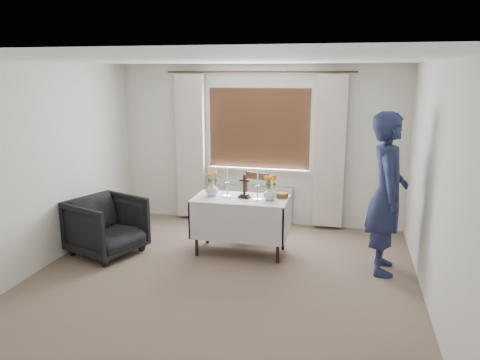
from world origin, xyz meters
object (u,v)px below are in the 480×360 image
(person, at_px, (387,194))
(flower_vase_right, at_px, (270,193))
(flower_vase_left, at_px, (212,189))
(wooden_cross, at_px, (244,186))
(armchair, at_px, (107,226))
(altar_table, at_px, (241,226))
(wooden_chair, at_px, (252,205))

(person, height_order, flower_vase_right, person)
(flower_vase_left, relative_size, flower_vase_right, 1.01)
(flower_vase_left, height_order, flower_vase_right, flower_vase_left)
(wooden_cross, bearing_deg, armchair, -151.62)
(armchair, bearing_deg, wooden_cross, -54.47)
(altar_table, height_order, flower_vase_left, flower_vase_left)
(wooden_chair, bearing_deg, armchair, -130.07)
(altar_table, relative_size, flower_vase_left, 6.79)
(altar_table, bearing_deg, wooden_cross, 27.46)
(wooden_cross, distance_m, flower_vase_right, 0.35)
(armchair, xyz_separation_m, flower_vase_left, (1.32, 0.47, 0.47))
(armchair, height_order, flower_vase_left, flower_vase_left)
(altar_table, distance_m, person, 1.92)
(person, relative_size, flower_vase_left, 10.64)
(wooden_chair, distance_m, armchair, 2.08)
(altar_table, bearing_deg, flower_vase_right, -1.20)
(altar_table, xyz_separation_m, flower_vase_right, (0.39, -0.01, 0.47))
(armchair, bearing_deg, flower_vase_right, -57.63)
(wooden_cross, distance_m, flower_vase_left, 0.45)
(person, xyz_separation_m, wooden_cross, (-1.78, 0.18, -0.05))
(person, bearing_deg, flower_vase_left, 84.82)
(armchair, xyz_separation_m, wooden_cross, (1.77, 0.47, 0.53))
(flower_vase_left, bearing_deg, wooden_chair, 60.14)
(altar_table, relative_size, wooden_chair, 1.33)
(altar_table, bearing_deg, wooden_chair, 90.25)
(wooden_chair, bearing_deg, person, -10.01)
(flower_vase_left, bearing_deg, wooden_cross, -0.42)
(wooden_chair, height_order, person, person)
(armchair, height_order, person, person)
(wooden_chair, xyz_separation_m, person, (1.82, -0.88, 0.51))
(wooden_chair, height_order, armchair, wooden_chair)
(person, distance_m, flower_vase_left, 2.23)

